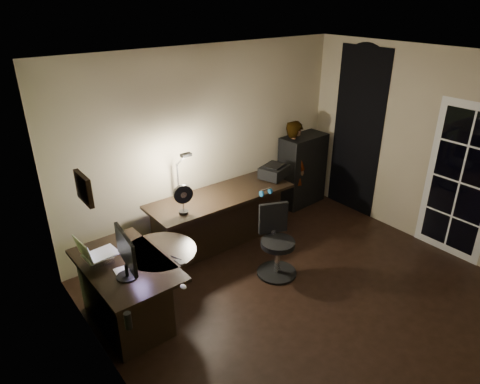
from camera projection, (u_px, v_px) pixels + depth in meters
floor at (303, 293)px, 5.17m from camera, size 4.50×4.00×0.01m
ceiling at (321, 62)px, 4.02m from camera, size 4.50×4.00×0.01m
wall_back at (207, 144)px, 6.03m from camera, size 4.50×0.01×2.70m
wall_left at (109, 267)px, 3.35m from camera, size 0.01×4.00×2.70m
wall_right at (426, 149)px, 5.84m from camera, size 0.01×4.00×2.70m
green_wall_overlay at (111, 266)px, 3.36m from camera, size 0.00×4.00×2.70m
arched_doorway at (357, 133)px, 6.68m from camera, size 0.01×0.90×2.60m
french_door at (460, 182)px, 5.56m from camera, size 0.02×0.92×2.10m
framed_picture at (84, 189)px, 3.48m from camera, size 0.04×0.30×0.25m
desk_left at (129, 292)px, 4.59m from camera, size 0.83×1.32×0.75m
desk_right at (222, 220)px, 6.02m from camera, size 2.08×0.73×0.78m
cabinet at (302, 170)px, 7.14m from camera, size 0.82×0.45×1.19m
laptop_stand at (102, 258)px, 4.44m from camera, size 0.24×0.21×0.09m
laptop at (99, 245)px, 4.37m from camera, size 0.38×0.36×0.24m
monitor at (125, 262)px, 4.15m from camera, size 0.17×0.54×0.35m
mouse at (183, 287)px, 4.06m from camera, size 0.07×0.09×0.03m
phone at (180, 262)px, 4.45m from camera, size 0.07×0.12×0.01m
pen at (176, 258)px, 4.52m from camera, size 0.06×0.14×0.01m
speaker at (128, 321)px, 3.55m from camera, size 0.07×0.07×0.16m
notepad at (123, 272)px, 4.28m from camera, size 0.16×0.22×0.01m
desk_fan at (183, 199)px, 5.28m from camera, size 0.27×0.19×0.38m
headphones at (266, 192)px, 5.80m from camera, size 0.20×0.09×0.09m
printer at (274, 171)px, 6.34m from camera, size 0.50×0.44×0.19m
desk_lamp at (177, 170)px, 5.66m from camera, size 0.25×0.36×0.72m
office_chair at (278, 243)px, 5.33m from camera, size 0.67×0.67×0.91m
person at (294, 165)px, 6.97m from camera, size 0.48×0.60×1.48m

